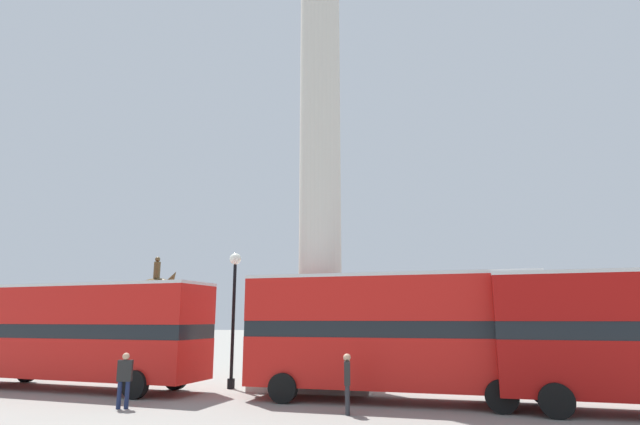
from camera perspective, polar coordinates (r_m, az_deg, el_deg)
name	(u,v)px	position (r m, az deg, el deg)	size (l,w,h in m)	color
ground_plane	(320,386)	(22.47, 0.00, -19.24)	(200.00, 200.00, 0.00)	gray
monument_column	(320,182)	(23.13, 0.00, 3.46)	(4.85, 4.85, 24.62)	beige
bus_a	(390,330)	(18.33, 7.96, -13.19)	(10.17, 3.15, 4.37)	red
bus_b	(79,330)	(23.49, -25.82, -12.04)	(11.51, 3.62, 4.22)	red
equestrian_statue	(153,337)	(29.07, -18.59, -13.29)	(3.30, 2.67, 6.19)	beige
street_lamp	(234,302)	(21.83, -9.82, -10.01)	(0.50, 0.50, 5.59)	black
pedestrian_near_lamp	(347,380)	(16.00, 3.13, -18.53)	(0.26, 0.49, 1.77)	#28282D
pedestrian_by_plinth	(124,377)	(18.07, -21.44, -17.09)	(0.49, 0.31, 1.73)	#192347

